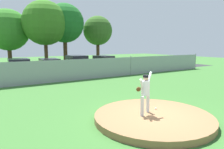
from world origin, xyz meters
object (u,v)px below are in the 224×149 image
object	(u,v)px
parked_car_silver	(50,67)
parked_car_charcoal	(77,65)
parked_car_slate	(19,68)
pitcher_youth	(145,90)
parked_car_champagne	(104,63)
baseball	(156,108)
traffic_cone_orange	(141,67)

from	to	relation	value
parked_car_silver	parked_car_charcoal	bearing A→B (deg)	3.74
parked_car_silver	parked_car_slate	world-z (taller)	parked_car_slate
parked_car_slate	pitcher_youth	bearing A→B (deg)	-80.79
parked_car_silver	parked_car_champagne	world-z (taller)	parked_car_champagne
parked_car_champagne	parked_car_slate	world-z (taller)	parked_car_champagne
baseball	parked_car_charcoal	bearing A→B (deg)	80.35
pitcher_youth	parked_car_silver	bearing A→B (deg)	88.89
traffic_cone_orange	pitcher_youth	bearing A→B (deg)	-130.06
parked_car_silver	traffic_cone_orange	size ratio (longest dim) A/B	7.99
baseball	parked_car_silver	size ratio (longest dim) A/B	0.02
pitcher_youth	traffic_cone_orange	distance (m)	17.26
parked_car_slate	traffic_cone_orange	distance (m)	13.52
pitcher_youth	parked_car_silver	world-z (taller)	pitcher_youth
pitcher_youth	baseball	distance (m)	1.20
pitcher_youth	baseball	size ratio (longest dim) A/B	22.15
parked_car_slate	parked_car_charcoal	distance (m)	5.52
parked_car_slate	parked_car_charcoal	bearing A→B (deg)	-3.66
parked_car_charcoal	traffic_cone_orange	distance (m)	8.02
traffic_cone_orange	parked_car_charcoal	bearing A→B (deg)	172.97
pitcher_youth	parked_car_silver	size ratio (longest dim) A/B	0.37
baseball	parked_car_silver	xyz separation A→B (m)	(-0.50, 13.80, 0.48)
parked_car_champagne	parked_car_slate	distance (m)	8.91
parked_car_silver	parked_car_champagne	size ratio (longest dim) A/B	1.04
parked_car_slate	traffic_cone_orange	xyz separation A→B (m)	(13.45, -1.33, -0.51)
parked_car_slate	parked_car_charcoal	size ratio (longest dim) A/B	1.01
baseball	parked_car_champagne	xyz separation A→B (m)	(5.78, 14.26, 0.52)
pitcher_youth	parked_car_charcoal	size ratio (longest dim) A/B	0.40
parked_car_silver	parked_car_slate	bearing A→B (deg)	168.36
parked_car_silver	pitcher_youth	bearing A→B (deg)	-91.11
pitcher_youth	traffic_cone_orange	xyz separation A→B (m)	(11.09, 13.19, -0.92)
parked_car_champagne	parked_car_charcoal	bearing A→B (deg)	-175.34
pitcher_youth	parked_car_charcoal	xyz separation A→B (m)	(3.15, 14.17, -0.33)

